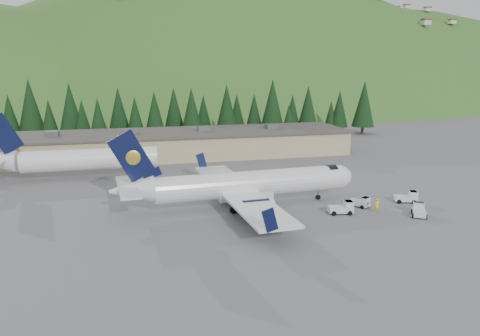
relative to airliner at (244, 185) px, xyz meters
name	(u,v)px	position (x,y,z in m)	size (l,w,h in m)	color
ground	(251,206)	(0.99, 0.06, -2.99)	(600.00, 600.00, 0.00)	#5B5B60
airliner	(244,185)	(0.00, 0.00, 0.00)	(33.80, 31.70, 11.22)	white
second_airliner	(72,160)	(-23.94, 22.06, 0.33)	(27.50, 11.00, 10.05)	white
baggage_tug_a	(343,208)	(11.69, -5.97, -2.25)	(3.35, 2.34, 1.66)	silver
baggage_tug_b	(408,197)	(22.75, -3.54, -2.27)	(3.35, 2.59, 1.61)	silver
baggage_tug_c	(419,210)	(20.78, -9.05, -2.30)	(2.76, 3.24, 1.55)	silver
terminal_building	(180,143)	(-4.02, 38.06, -0.37)	(71.00, 17.00, 6.10)	tan
baggage_tug_d	(361,202)	(15.36, -3.92, -2.34)	(2.61, 3.03, 1.45)	silver
ramp_worker	(377,206)	(16.16, -6.71, -2.05)	(0.68, 0.45, 1.87)	yellow
tree_line	(172,111)	(-3.34, 60.95, 4.30)	(113.46, 17.35, 14.18)	black
hills	(246,231)	(54.32, 207.44, -85.79)	(614.00, 330.00, 300.00)	#345F1C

